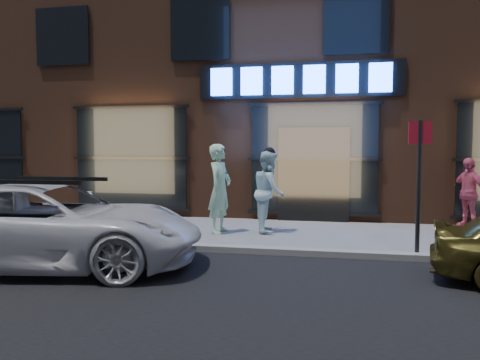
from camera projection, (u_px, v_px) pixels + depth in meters
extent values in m
plane|color=slate|center=(303.00, 256.00, 8.19)|extent=(90.00, 90.00, 0.00)
cube|color=gray|center=(303.00, 252.00, 8.19)|extent=(60.00, 0.25, 0.12)
cube|color=#54301E|center=(320.00, 55.00, 15.66)|extent=(30.00, 8.00, 10.00)
cube|color=black|center=(299.00, 80.00, 11.88)|extent=(5.20, 0.06, 0.90)
cube|color=black|center=(313.00, 175.00, 11.94)|extent=(1.80, 0.10, 2.40)
cube|color=#FFBF72|center=(132.00, 158.00, 12.96)|extent=(3.00, 0.04, 2.60)
cube|color=black|center=(131.00, 158.00, 12.92)|extent=(3.20, 0.06, 2.80)
cube|color=#FFBF72|center=(314.00, 159.00, 11.97)|extent=(3.00, 0.04, 2.60)
cube|color=black|center=(314.00, 159.00, 11.93)|extent=(3.20, 0.06, 2.80)
cube|color=black|center=(62.00, 36.00, 13.08)|extent=(1.60, 0.06, 1.60)
cube|color=black|center=(200.00, 29.00, 12.29)|extent=(1.60, 0.06, 1.60)
cube|color=black|center=(356.00, 21.00, 11.50)|extent=(1.60, 0.06, 1.60)
cube|color=#2659FF|center=(222.00, 82.00, 12.21)|extent=(0.55, 0.12, 0.70)
cube|color=#2659FF|center=(252.00, 81.00, 12.05)|extent=(0.55, 0.12, 0.70)
cube|color=#2659FF|center=(283.00, 80.00, 11.89)|extent=(0.55, 0.12, 0.70)
cube|color=#2659FF|center=(314.00, 79.00, 11.73)|extent=(0.55, 0.12, 0.70)
cube|color=#2659FF|center=(347.00, 78.00, 11.57)|extent=(0.55, 0.12, 0.70)
cube|color=#2659FF|center=(380.00, 77.00, 11.42)|extent=(0.55, 0.12, 0.70)
imported|color=#BEFAC6|center=(220.00, 189.00, 10.32)|extent=(0.61, 0.80, 1.97)
imported|color=white|center=(269.00, 192.00, 10.45)|extent=(0.82, 0.98, 1.82)
imported|color=#D75878|center=(468.00, 193.00, 11.03)|extent=(0.88, 1.03, 1.65)
imported|color=silver|center=(49.00, 226.00, 7.35)|extent=(5.12, 3.05, 1.33)
cylinder|color=#262628|center=(419.00, 190.00, 7.85)|extent=(0.07, 0.07, 2.35)
cube|color=#AF1426|center=(420.00, 133.00, 7.79)|extent=(0.37, 0.06, 0.37)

